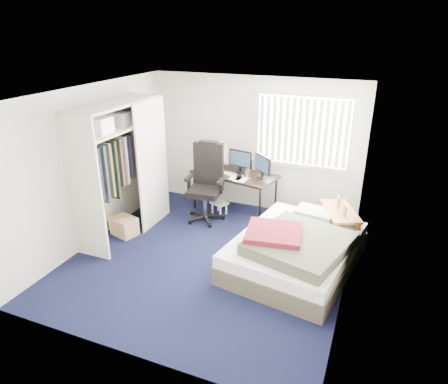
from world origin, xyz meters
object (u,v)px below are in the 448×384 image
office_chair (206,190)px  nightstand (340,214)px  desk (235,172)px  bed (295,249)px

office_chair → nightstand: bearing=-2.1°
desk → nightstand: size_ratio=1.71×
desk → nightstand: desk is taller
office_chair → desk: bearing=50.8°
office_chair → bed: (1.88, -1.02, -0.25)m
desk → office_chair: bearing=-129.2°
office_chair → nightstand: size_ratio=1.45×
nightstand → office_chair: bearing=177.9°
nightstand → desk: bearing=164.3°
nightstand → bed: nightstand is taller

